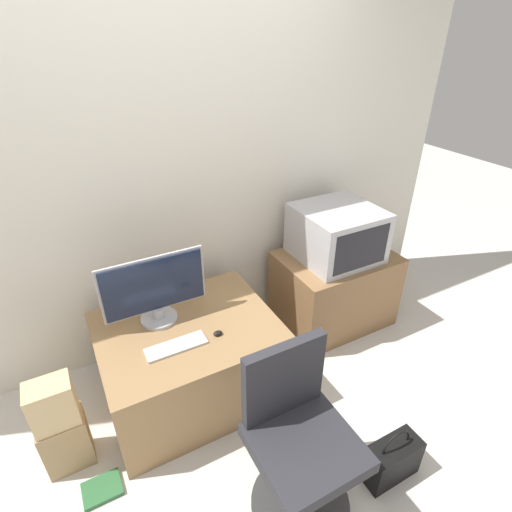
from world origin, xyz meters
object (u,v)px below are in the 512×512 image
object	(u,v)px
main_monitor	(155,290)
cardboard_box_lower	(66,441)
book	(102,489)
office_chair	(298,444)
mouse	(218,333)
crt_tv	(337,233)
handbag	(392,460)
keyboard	(176,346)

from	to	relation	value
main_monitor	cardboard_box_lower	size ratio (longest dim) A/B	1.86
main_monitor	book	world-z (taller)	main_monitor
office_chair	mouse	bearing A→B (deg)	96.14
crt_tv	handbag	world-z (taller)	crt_tv
crt_tv	cardboard_box_lower	world-z (taller)	crt_tv
main_monitor	book	xyz separation A→B (m)	(-0.52, -0.54, -0.73)
main_monitor	crt_tv	world-z (taller)	crt_tv
book	handbag	bearing A→B (deg)	-24.72
main_monitor	mouse	size ratio (longest dim) A/B	11.54
book	keyboard	bearing A→B (deg)	25.95
mouse	crt_tv	size ratio (longest dim) A/B	0.10
handbag	cardboard_box_lower	bearing A→B (deg)	149.27
crt_tv	office_chair	distance (m)	1.49
crt_tv	mouse	bearing A→B (deg)	-163.01
main_monitor	mouse	bearing A→B (deg)	-49.24
crt_tv	cardboard_box_lower	xyz separation A→B (m)	(-1.96, -0.32, -0.61)
keyboard	cardboard_box_lower	xyz separation A→B (m)	(-0.64, -0.01, -0.37)
office_chair	crt_tv	bearing A→B (deg)	46.55
keyboard	office_chair	xyz separation A→B (m)	(0.32, -0.74, -0.13)
keyboard	crt_tv	distance (m)	1.37
crt_tv	cardboard_box_lower	size ratio (longest dim) A/B	1.67
crt_tv	office_chair	bearing A→B (deg)	-133.45
keyboard	handbag	distance (m)	1.27
office_chair	handbag	world-z (taller)	office_chair
keyboard	book	bearing A→B (deg)	-154.05
mouse	office_chair	bearing A→B (deg)	-83.86
cardboard_box_lower	keyboard	bearing A→B (deg)	1.12
cardboard_box_lower	mouse	bearing A→B (deg)	-0.24
crt_tv	book	world-z (taller)	crt_tv
main_monitor	handbag	xyz separation A→B (m)	(0.83, -1.16, -0.62)
keyboard	crt_tv	bearing A→B (deg)	13.33
crt_tv	office_chair	size ratio (longest dim) A/B	0.61
crt_tv	main_monitor	bearing A→B (deg)	-178.60
handbag	crt_tv	bearing A→B (deg)	67.36
mouse	book	world-z (taller)	mouse
crt_tv	handbag	xyz separation A→B (m)	(-0.50, -1.19, -0.65)
cardboard_box_lower	handbag	size ratio (longest dim) A/B	0.96
mouse	handbag	world-z (taller)	mouse
main_monitor	book	distance (m)	1.05
mouse	office_chair	distance (m)	0.74
cardboard_box_lower	book	xyz separation A→B (m)	(0.11, -0.25, -0.15)
cardboard_box_lower	book	size ratio (longest dim) A/B	1.71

